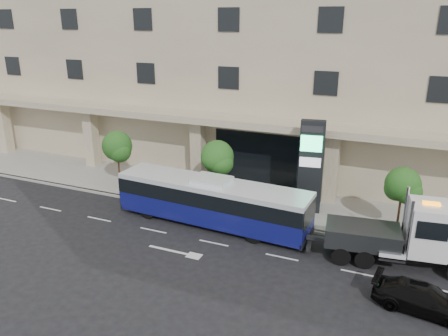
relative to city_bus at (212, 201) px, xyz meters
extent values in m
plane|color=black|center=(1.09, -0.67, -1.57)|extent=(120.00, 120.00, 0.00)
cube|color=gray|center=(1.09, 4.33, -1.49)|extent=(120.00, 6.00, 0.15)
cube|color=gray|center=(1.09, 1.33, -1.49)|extent=(120.00, 0.30, 0.15)
cube|color=tan|center=(1.09, 14.83, 8.43)|extent=(60.00, 15.00, 20.00)
cube|color=tan|center=(1.09, 6.13, 3.63)|extent=(60.00, 2.80, 0.50)
cube|color=black|center=(1.09, 7.30, 0.58)|extent=(8.00, 0.12, 4.00)
cube|color=tan|center=(-23.91, 6.13, 1.03)|extent=(0.90, 0.90, 4.90)
cube|color=tan|center=(-13.91, 6.13, 1.03)|extent=(0.90, 0.90, 4.90)
cube|color=tan|center=(-3.91, 6.13, 1.03)|extent=(0.90, 0.90, 4.90)
cube|color=tan|center=(6.09, 6.13, 1.03)|extent=(0.90, 0.90, 4.90)
cylinder|color=#422B19|center=(-8.91, 2.93, -0.02)|extent=(0.14, 0.14, 2.80)
sphere|color=#164D1A|center=(-8.91, 2.93, 1.70)|extent=(2.20, 2.20, 2.20)
sphere|color=#164D1A|center=(-8.56, 2.73, 1.38)|extent=(1.65, 1.65, 1.65)
sphere|color=#164D1A|center=(-9.21, 3.13, 1.30)|extent=(1.54, 1.54, 1.54)
cylinder|color=#422B19|center=(-0.91, 2.93, 0.05)|extent=(0.14, 0.14, 2.94)
sphere|color=#164D1A|center=(-0.91, 2.93, 1.86)|extent=(2.20, 2.20, 2.20)
sphere|color=#164D1A|center=(-0.56, 2.73, 1.52)|extent=(1.65, 1.65, 1.65)
sphere|color=#164D1A|center=(-1.21, 3.13, 1.44)|extent=(1.54, 1.54, 1.54)
cylinder|color=#422B19|center=(10.59, 2.93, -0.05)|extent=(0.14, 0.14, 2.73)
sphere|color=#164D1A|center=(10.59, 2.93, 1.62)|extent=(2.00, 2.00, 2.00)
sphere|color=#164D1A|center=(10.94, 2.73, 1.31)|extent=(1.50, 1.50, 1.50)
sphere|color=#164D1A|center=(10.29, 3.13, 1.23)|extent=(1.40, 1.40, 1.40)
cylinder|color=black|center=(-4.09, -0.82, -1.06)|extent=(1.03, 0.36, 1.01)
cylinder|color=black|center=(-3.97, 1.30, -1.06)|extent=(1.03, 0.36, 1.01)
cylinder|color=black|center=(3.18, -1.25, -1.06)|extent=(1.03, 0.36, 1.01)
cylinder|color=black|center=(3.30, 0.87, -1.06)|extent=(1.03, 0.36, 1.01)
cube|color=navy|center=(0.01, 0.00, -0.61)|extent=(12.26, 3.23, 1.21)
cube|color=black|center=(0.01, 0.00, 0.45)|extent=(12.27, 3.27, 0.91)
cube|color=silver|center=(0.01, 0.00, 1.06)|extent=(12.26, 3.23, 0.30)
cube|color=silver|center=(0.01, 0.00, 1.36)|extent=(2.32, 1.75, 0.30)
cube|color=#2D3033|center=(-6.00, 0.35, -1.11)|extent=(0.29, 2.53, 0.30)
cube|color=#2D3033|center=(6.01, -0.35, -1.11)|extent=(0.29, 2.53, 0.30)
cube|color=#2D3033|center=(10.84, -0.39, -0.85)|extent=(7.65, 1.84, 0.36)
cube|color=white|center=(11.95, -0.25, 0.62)|extent=(2.05, 2.44, 2.59)
cube|color=black|center=(12.79, -0.15, 1.02)|extent=(0.35, 1.96, 1.07)
cylinder|color=silver|center=(11.10, -1.35, 0.84)|extent=(0.18, 0.18, 3.04)
cylinder|color=silver|center=(10.85, 0.60, 0.84)|extent=(0.18, 0.18, 3.04)
cube|color=#2D3033|center=(8.93, -0.64, -0.18)|extent=(3.99, 2.60, 0.98)
cube|color=#2D3033|center=(6.81, -0.90, -0.72)|extent=(1.45, 0.43, 0.20)
cube|color=#2D3033|center=(6.27, -0.97, -1.08)|extent=(0.42, 1.62, 0.16)
cube|color=orange|center=(11.95, -0.25, 1.96)|extent=(0.84, 0.41, 0.13)
cylinder|color=black|center=(9.23, -1.54, -1.08)|extent=(1.01, 0.41, 0.98)
cylinder|color=black|center=(8.99, 0.32, -1.08)|extent=(1.01, 0.41, 0.98)
cylinder|color=black|center=(8.08, -1.69, -1.08)|extent=(1.01, 0.41, 0.98)
cylinder|color=black|center=(7.84, 0.17, -1.08)|extent=(1.01, 0.41, 0.98)
imported|color=black|center=(11.95, -4.14, -0.95)|extent=(4.45, 2.29, 1.24)
cube|color=black|center=(5.11, 3.90, 1.62)|extent=(1.57, 0.72, 6.07)
cube|color=#28F191|center=(5.11, 3.62, 3.23)|extent=(1.31, 0.25, 1.01)
cube|color=silver|center=(5.11, 3.62, 2.02)|extent=(1.31, 0.25, 0.61)
cube|color=#262628|center=(5.11, 3.62, 4.14)|extent=(1.31, 0.25, 0.40)
camera|label=1|loc=(10.19, -22.26, 10.60)|focal=35.00mm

